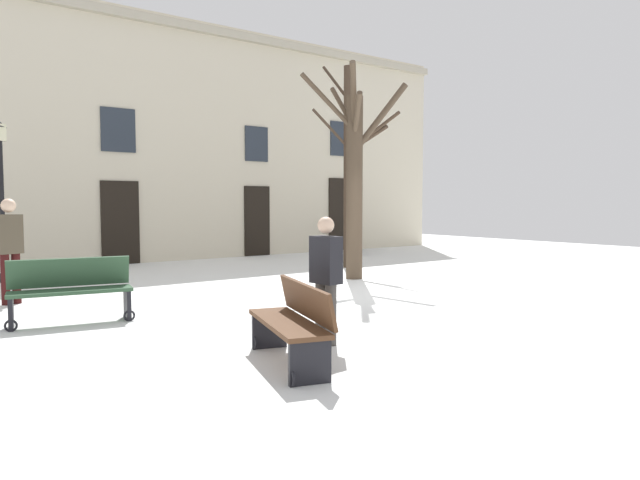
# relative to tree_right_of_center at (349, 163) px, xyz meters

# --- Properties ---
(ground_plane) EXTENTS (32.12, 32.12, 0.00)m
(ground_plane) POSITION_rel_tree_right_of_center_xyz_m (-2.53, -3.75, -2.80)
(ground_plane) COLOR white
(building_facade) EXTENTS (20.08, 0.60, 7.19)m
(building_facade) POSITION_rel_tree_right_of_center_xyz_m (-2.53, 4.63, 0.84)
(building_facade) COLOR beige
(building_facade) RESTS_ON ground
(tree_right_of_center) EXTENTS (1.26, 2.71, 5.51)m
(tree_right_of_center) POSITION_rel_tree_right_of_center_xyz_m (0.00, 0.00, 0.00)
(tree_right_of_center) COLOR #423326
(tree_right_of_center) RESTS_ON ground
(tree_center) EXTENTS (2.18, 1.65, 4.65)m
(tree_center) POSITION_rel_tree_right_of_center_xyz_m (-1.34, -1.84, -0.44)
(tree_center) COLOR #4C3D2D
(tree_center) RESTS_ON ground
(streetlamp) EXTENTS (0.30, 0.30, 3.49)m
(streetlamp) POSITION_rel_tree_right_of_center_xyz_m (-7.86, 2.26, -0.65)
(streetlamp) COLOR black
(streetlamp) RESTS_ON ground
(litter_bin) EXTENTS (0.42, 0.42, 0.86)m
(litter_bin) POSITION_rel_tree_right_of_center_xyz_m (2.59, 2.84, -2.36)
(litter_bin) COLOR black
(litter_bin) RESTS_ON ground
(bench_facing_shops) EXTENTS (1.73, 0.78, 0.94)m
(bench_facing_shops) POSITION_rel_tree_right_of_center_xyz_m (-7.71, -3.08, -2.31)
(bench_facing_shops) COLOR #2D4C33
(bench_facing_shops) RESTS_ON ground
(bench_far_corner) EXTENTS (0.92, 1.68, 0.88)m
(bench_far_corner) POSITION_rel_tree_right_of_center_xyz_m (-6.30, -6.72, -2.35)
(bench_far_corner) COLOR #51331E
(bench_far_corner) RESTS_ON ground
(person_strolling) EXTENTS (0.42, 0.31, 1.81)m
(person_strolling) POSITION_rel_tree_right_of_center_xyz_m (-8.17, -0.85, -1.78)
(person_strolling) COLOR #350F0F
(person_strolling) RESTS_ON ground
(person_by_shop_door) EXTENTS (0.25, 0.40, 1.57)m
(person_by_shop_door) POSITION_rel_tree_right_of_center_xyz_m (-5.49, -6.24, -1.94)
(person_by_shop_door) COLOR #403D3A
(person_by_shop_door) RESTS_ON ground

